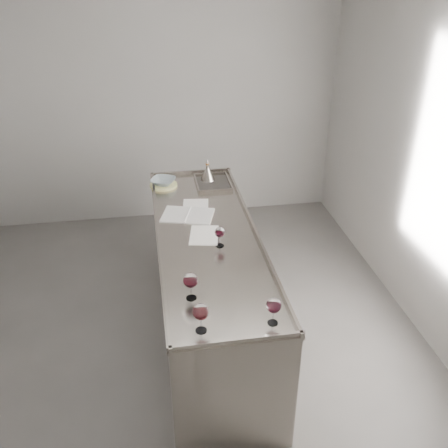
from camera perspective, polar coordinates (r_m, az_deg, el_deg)
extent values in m
cube|color=#54524F|center=(4.08, -8.30, -15.62)|extent=(4.50, 5.00, 0.02)
cube|color=#989593|center=(5.62, -10.35, 13.73)|extent=(4.50, 0.02, 2.80)
cube|color=gray|center=(4.03, -1.78, -7.20)|extent=(0.75, 2.40, 0.92)
cube|color=gray|center=(3.77, -1.89, -1.42)|extent=(0.77, 2.42, 0.02)
cube|color=gray|center=(2.80, 1.51, -13.22)|extent=(0.77, 0.02, 0.03)
cube|color=gray|center=(4.82, -3.83, 5.93)|extent=(0.77, 0.02, 0.03)
cube|color=gray|center=(3.73, -7.45, -1.55)|extent=(0.02, 2.42, 0.03)
cube|color=gray|center=(3.81, 3.55, -0.64)|extent=(0.02, 2.42, 0.03)
cube|color=#595654|center=(4.60, -1.28, 4.55)|extent=(0.30, 0.38, 0.01)
cylinder|color=white|center=(3.13, -3.75, -8.41)|extent=(0.06, 0.06, 0.00)
cylinder|color=white|center=(3.10, -3.78, -7.74)|extent=(0.01, 0.01, 0.09)
ellipsoid|color=white|center=(3.05, -3.83, -6.44)|extent=(0.09, 0.09, 0.10)
cylinder|color=#36070F|center=(3.06, -3.82, -6.76)|extent=(0.07, 0.07, 0.02)
cylinder|color=white|center=(2.89, -2.63, -12.04)|extent=(0.07, 0.07, 0.00)
cylinder|color=white|center=(2.86, -2.65, -11.33)|extent=(0.01, 0.01, 0.09)
ellipsoid|color=white|center=(2.80, -2.69, -9.97)|extent=(0.09, 0.09, 0.10)
cylinder|color=#3A070B|center=(2.82, -2.68, -10.31)|extent=(0.07, 0.07, 0.02)
cylinder|color=white|center=(2.95, 5.58, -11.16)|extent=(0.06, 0.06, 0.00)
cylinder|color=white|center=(2.92, 5.62, -10.50)|extent=(0.01, 0.01, 0.08)
ellipsoid|color=white|center=(2.87, 5.70, -9.25)|extent=(0.09, 0.09, 0.09)
cylinder|color=#370712|center=(2.88, 5.68, -9.56)|extent=(0.06, 0.06, 0.02)
cylinder|color=white|center=(3.63, -0.49, -2.48)|extent=(0.06, 0.06, 0.00)
cylinder|color=white|center=(3.61, -0.49, -1.93)|extent=(0.01, 0.01, 0.08)
ellipsoid|color=white|center=(3.57, -0.49, -0.94)|extent=(0.08, 0.08, 0.08)
cylinder|color=#370711|center=(3.58, -0.49, -1.18)|extent=(0.05, 0.05, 0.02)
cube|color=silver|center=(4.06, -5.61, 1.09)|extent=(0.27, 0.33, 0.01)
cube|color=silver|center=(4.02, -2.74, 0.93)|extent=(0.27, 0.33, 0.01)
cylinder|color=white|center=(4.04, -4.18, 1.08)|extent=(0.09, 0.27, 0.01)
cube|color=white|center=(3.76, -2.29, -1.28)|extent=(0.26, 0.33, 0.00)
cube|color=silver|center=(4.17, -3.27, 1.97)|extent=(0.25, 0.33, 0.00)
cylinder|color=beige|center=(4.58, -6.93, 4.45)|extent=(0.32, 0.32, 0.02)
imported|color=#92A4AA|center=(4.57, -6.96, 4.86)|extent=(0.28, 0.28, 0.05)
cone|color=gray|center=(4.66, -1.88, 5.76)|extent=(0.14, 0.14, 0.12)
cylinder|color=gray|center=(4.63, -1.90, 6.61)|extent=(0.03, 0.03, 0.03)
cylinder|color=#A4652D|center=(4.62, -1.90, 6.87)|extent=(0.03, 0.03, 0.02)
cone|color=gray|center=(4.61, -1.91, 7.18)|extent=(0.02, 0.02, 0.04)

